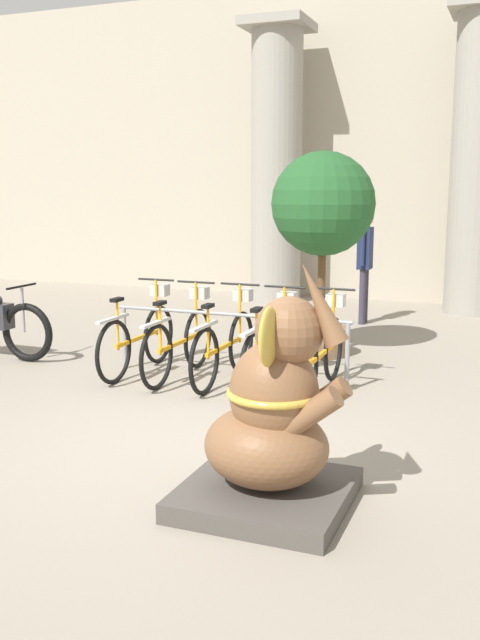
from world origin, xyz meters
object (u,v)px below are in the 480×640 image
at_px(elephant_statue, 273,424).
at_px(person_pedestrian, 365,256).
at_px(bicycle_0, 139,337).
at_px(potted_tree, 323,215).
at_px(bicycle_2, 225,345).
at_px(bicycle_1, 180,341).
at_px(bicycle_4, 322,353).
at_px(bicycle_3, 271,349).

bearing_deg(elephant_statue, person_pedestrian, 96.87).
relative_size(bicycle_0, potted_tree, 0.68).
distance_m(bicycle_0, bicycle_2, 1.11).
height_order(bicycle_1, person_pedestrian, person_pedestrian).
xyz_separation_m(person_pedestrian, potted_tree, (-0.06, -2.39, 0.72)).
height_order(bicycle_4, person_pedestrian, person_pedestrian).
distance_m(bicycle_3, person_pedestrian, 4.19).
bearing_deg(person_pedestrian, bicycle_1, -107.02).
relative_size(bicycle_2, bicycle_3, 1.00).
distance_m(bicycle_2, bicycle_4, 1.11).
height_order(bicycle_2, bicycle_4, same).
relative_size(bicycle_1, potted_tree, 0.68).
relative_size(bicycle_3, bicycle_4, 1.00).
bearing_deg(bicycle_4, bicycle_1, -178.98).
bearing_deg(potted_tree, person_pedestrian, 88.53).
distance_m(bicycle_1, potted_tree, 2.52).
bearing_deg(elephant_statue, bicycle_1, 126.64).
height_order(bicycle_2, bicycle_3, same).
relative_size(bicycle_4, person_pedestrian, 0.98).
distance_m(bicycle_0, potted_tree, 2.80).
xyz_separation_m(bicycle_1, person_pedestrian, (1.26, 4.11, 0.67)).
height_order(bicycle_0, bicycle_2, same).
distance_m(bicycle_0, bicycle_1, 0.56).
bearing_deg(bicycle_1, bicycle_3, -0.81).
xyz_separation_m(bicycle_0, bicycle_2, (1.11, -0.02, 0.00)).
bearing_deg(bicycle_0, bicycle_2, -1.24).
height_order(elephant_statue, potted_tree, potted_tree).
xyz_separation_m(bicycle_1, elephant_statue, (2.09, -2.81, 0.16)).
bearing_deg(person_pedestrian, bicycle_3, -92.01).
bearing_deg(elephant_statue, bicycle_0, 132.86).
bearing_deg(bicycle_0, bicycle_3, -1.95).
distance_m(bicycle_2, person_pedestrian, 4.21).
bearing_deg(bicycle_1, potted_tree, 55.13).
bearing_deg(potted_tree, bicycle_1, -124.87).
relative_size(bicycle_0, bicycle_3, 1.00).
bearing_deg(bicycle_3, potted_tree, 87.24).
distance_m(elephant_statue, person_pedestrian, 7.00).
xyz_separation_m(bicycle_1, bicycle_3, (1.11, -0.02, 0.00)).
xyz_separation_m(bicycle_3, person_pedestrian, (0.15, 4.13, 0.67)).
relative_size(bicycle_1, bicycle_3, 1.00).
bearing_deg(bicycle_0, elephant_statue, -47.14).
relative_size(bicycle_1, bicycle_2, 1.00).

